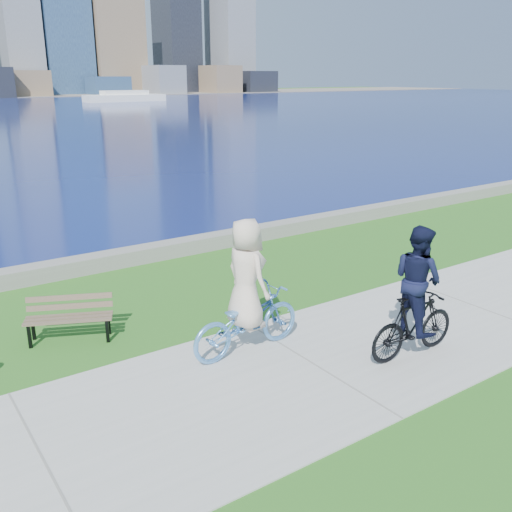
% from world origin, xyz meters
% --- Properties ---
extents(ground, '(320.00, 320.00, 0.00)m').
position_xyz_m(ground, '(0.00, 0.00, 0.00)').
color(ground, '#245F19').
rests_on(ground, ground).
extents(concrete_path, '(80.00, 3.50, 0.02)m').
position_xyz_m(concrete_path, '(0.00, 0.00, 0.01)').
color(concrete_path, '#AAAAA4').
rests_on(concrete_path, ground).
extents(seawall, '(90.00, 0.50, 0.35)m').
position_xyz_m(seawall, '(0.00, 6.20, 0.17)').
color(seawall, gray).
rests_on(seawall, ground).
extents(ferry_far, '(13.26, 3.79, 1.80)m').
position_xyz_m(ferry_far, '(32.92, 87.45, 0.75)').
color(ferry_far, white).
rests_on(ferry_far, ground).
extents(park_bench, '(1.46, 1.02, 0.72)m').
position_xyz_m(park_bench, '(-2.73, 3.00, 0.44)').
color(park_bench, black).
rests_on(park_bench, ground).
extents(cyclist_woman, '(0.80, 2.02, 2.16)m').
position_xyz_m(cyclist_woman, '(-0.59, 0.94, 0.82)').
color(cyclist_woman, '#5C9CE0').
rests_on(cyclist_woman, ground).
extents(cyclist_man, '(0.66, 1.71, 2.09)m').
position_xyz_m(cyclist_man, '(1.45, -0.63, 0.90)').
color(cyclist_man, black).
rests_on(cyclist_man, ground).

